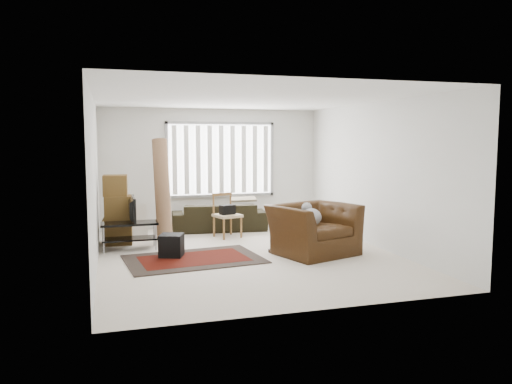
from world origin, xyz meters
TOP-DOWN VIEW (x-y plane):
  - room at (0.03, 0.51)m, footprint 6.00×6.02m
  - persian_rug at (-0.96, -0.10)m, footprint 2.36×1.71m
  - tv_stand at (-1.95, 0.98)m, footprint 1.01×0.46m
  - tv at (-1.95, 0.98)m, footprint 0.11×0.82m
  - subwoofer at (-1.29, 0.18)m, footprint 0.48×0.48m
  - moving_boxes at (-2.15, 1.59)m, footprint 0.57×0.53m
  - white_flatpack at (-1.83, 2.07)m, footprint 0.56×0.24m
  - rolled_rug at (-1.27, 1.76)m, footprint 0.36×0.73m
  - sofa at (0.04, 2.45)m, footprint 2.14×1.09m
  - side_chair at (0.03, 1.64)m, footprint 0.60×0.60m
  - armchair at (1.14, -0.27)m, footprint 1.65×1.54m

SIDE VIEW (x-z plane):
  - persian_rug at x=-0.96m, z-range 0.00..0.02m
  - subwoofer at x=-1.29m, z-range 0.02..0.40m
  - white_flatpack at x=-1.83m, z-range 0.00..0.69m
  - tv_stand at x=-1.95m, z-range 0.11..0.62m
  - sofa at x=0.04m, z-range 0.00..0.79m
  - side_chair at x=0.03m, z-range 0.05..0.95m
  - armchair at x=1.14m, z-range 0.00..1.00m
  - moving_boxes at x=-2.15m, z-range -0.05..1.28m
  - tv at x=-1.95m, z-range 0.51..0.98m
  - rolled_rug at x=-1.27m, z-range 0.00..2.04m
  - room at x=0.03m, z-range 0.40..3.11m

